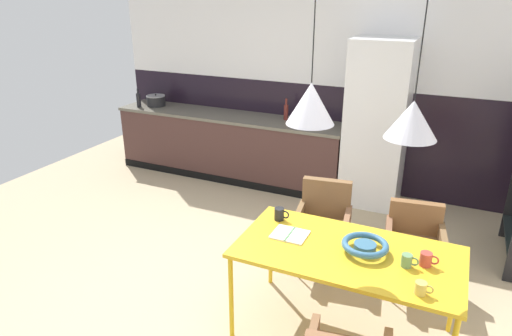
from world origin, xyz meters
TOP-DOWN VIEW (x-y plane):
  - ground_plane at (0.00, 0.00)m, footprint 7.95×7.95m
  - back_wall_splashback_dark at (0.00, 2.87)m, footprint 6.11×0.12m
  - back_wall_panel_upper at (0.00, 2.87)m, footprint 6.11×0.12m
  - kitchen_counter at (-1.28, 2.51)m, footprint 3.28×0.63m
  - refrigerator_column at (0.71, 2.51)m, footprint 0.69×0.60m
  - dining_table at (1.00, 0.03)m, footprint 1.59×0.84m
  - armchair_head_of_table at (1.38, 0.93)m, footprint 0.54×0.53m
  - armchair_corner_seat at (0.57, 0.91)m, footprint 0.54×0.53m
  - fruit_bowl at (1.11, 0.06)m, footprint 0.33×0.33m
  - open_book at (0.54, 0.06)m, footprint 0.26×0.23m
  - mug_dark_espresso at (1.53, -0.27)m, footprint 0.11×0.07m
  - mug_short_terracotta at (1.41, 0.00)m, footprint 0.12×0.07m
  - mug_wide_latte at (1.52, 0.07)m, footprint 0.13×0.08m
  - mug_glass_clear at (0.38, 0.26)m, footprint 0.13×0.08m
  - cooking_pot at (-2.49, 2.52)m, footprint 0.27×0.27m
  - bottle_oil_tall at (-0.48, 2.60)m, footprint 0.06×0.06m
  - bottle_wine_green at (-2.67, 2.35)m, footprint 0.06×0.06m
  - pendant_lamp_over_table_near at (0.68, 0.00)m, footprint 0.32×0.32m
  - pendant_lamp_over_table_far at (1.32, 0.03)m, footprint 0.32×0.32m

SIDE VIEW (x-z plane):
  - ground_plane at x=0.00m, z-range 0.00..0.00m
  - kitchen_counter at x=-1.28m, z-range 0.00..0.89m
  - armchair_head_of_table at x=1.38m, z-range 0.12..0.87m
  - armchair_corner_seat at x=0.57m, z-range 0.11..0.94m
  - back_wall_splashback_dark at x=0.00m, z-range 0.00..1.34m
  - dining_table at x=1.00m, z-range 0.33..1.07m
  - open_book at x=0.54m, z-range 0.74..0.76m
  - mug_dark_espresso at x=1.53m, z-range 0.74..0.83m
  - mug_short_terracotta at x=1.41m, z-range 0.74..0.83m
  - mug_wide_latte at x=1.52m, z-range 0.74..0.84m
  - mug_glass_clear at x=0.38m, z-range 0.74..0.85m
  - fruit_bowl at x=1.11m, z-range 0.75..0.84m
  - cooking_pot at x=-2.49m, z-range 0.88..1.06m
  - refrigerator_column at x=0.71m, z-range 0.00..1.99m
  - bottle_wine_green at x=-2.67m, z-range 0.87..1.14m
  - bottle_oil_tall at x=-0.48m, z-range 0.86..1.14m
  - pendant_lamp_over_table_far at x=1.32m, z-range 1.25..2.25m
  - pendant_lamp_over_table_near at x=0.68m, z-range 1.30..2.28m
  - back_wall_panel_upper at x=0.00m, z-range 1.34..2.69m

